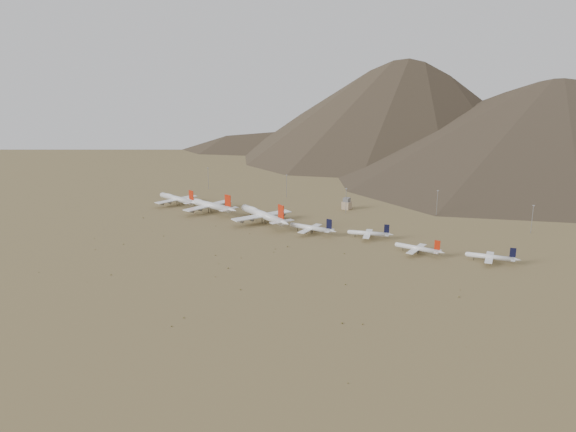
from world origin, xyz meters
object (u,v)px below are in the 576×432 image
Objects in this scene: widebody_east at (263,215)px; narrowbody_b at (370,233)px; widebody_west at (177,199)px; widebody_centre at (209,205)px; narrowbody_a at (312,228)px; control_tower at (347,204)px.

narrowbody_b is at bearing 28.11° from widebody_east.
widebody_centre is (49.01, -5.02, 0.97)m from widebody_west.
widebody_east is (119.12, -7.95, 1.53)m from widebody_west.
narrowbody_a is 3.93× the size of control_tower.
widebody_west is 224.07m from narrowbody_b.
narrowbody_b is (48.48, 15.71, -0.76)m from narrowbody_a.
narrowbody_b is (224.02, 4.07, -2.38)m from widebody_west.
narrowbody_a is at bearing 17.83° from widebody_east.
widebody_east is 56.63m from narrowbody_a.
widebody_west reaches higher than narrowbody_a.
control_tower is (-16.06, 95.32, 0.27)m from narrowbody_a.
widebody_east is at bearing -113.77° from control_tower.
widebody_east is 100.16m from control_tower.
widebody_centre is 0.98× the size of widebody_east.
widebody_centre reaches higher than control_tower.
widebody_west reaches higher than narrowbody_b.
widebody_west is 0.87× the size of widebody_centre.
narrowbody_b is at bearing -50.97° from control_tower.
control_tower is (159.48, 83.67, -1.35)m from widebody_west.
narrowbody_a is at bearing 5.82° from widebody_west.
widebody_centre reaches higher than narrowbody_b.
widebody_east is at bearing 174.15° from narrowbody_a.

